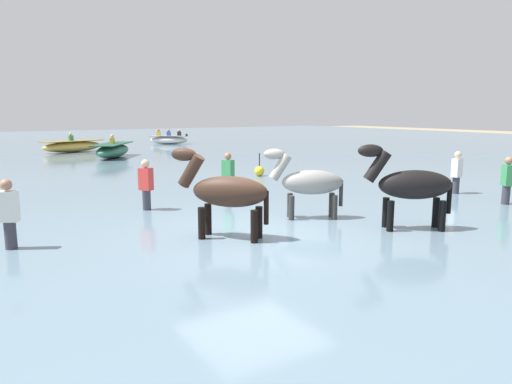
% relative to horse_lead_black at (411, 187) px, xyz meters
% --- Properties ---
extents(ground_plane, '(120.00, 120.00, 0.00)m').
position_rel_horse_lead_black_xyz_m(ground_plane, '(-2.97, 1.32, -1.26)').
color(ground_plane, gray).
extents(water_surface, '(90.00, 90.00, 0.39)m').
position_rel_horse_lead_black_xyz_m(water_surface, '(-2.97, 11.32, -1.07)').
color(water_surface, slate).
rests_on(water_surface, ground).
extents(horse_lead_black, '(1.84, 1.33, 2.13)m').
position_rel_horse_lead_black_xyz_m(horse_lead_black, '(0.00, 0.00, 0.00)').
color(horse_lead_black, black).
rests_on(horse_lead_black, ground).
extents(horse_trailing_dark_bay, '(1.58, 1.63, 2.10)m').
position_rel_horse_lead_black_xyz_m(horse_trailing_dark_bay, '(-3.52, 1.36, -0.02)').
color(horse_trailing_dark_bay, '#382319').
rests_on(horse_trailing_dark_bay, ground).
extents(horse_flank_grey, '(1.72, 1.17, 1.96)m').
position_rel_horse_lead_black_xyz_m(horse_flank_grey, '(-1.13, 1.89, -0.10)').
color(horse_flank_grey, gray).
rests_on(horse_flank_grey, ground).
extents(boat_mid_outer, '(2.84, 2.53, 1.09)m').
position_rel_horse_lead_black_xyz_m(boat_mid_outer, '(5.25, 26.67, -0.55)').
color(boat_mid_outer, silver).
rests_on(boat_mid_outer, water_surface).
extents(boat_distant_west, '(3.09, 3.88, 1.21)m').
position_rel_horse_lead_black_xyz_m(boat_distant_west, '(-1.03, 18.56, -0.51)').
color(boat_distant_west, '#337556').
rests_on(boat_distant_west, water_surface).
extents(boat_distant_east, '(3.90, 2.35, 1.15)m').
position_rel_horse_lead_black_xyz_m(boat_distant_east, '(-2.15, 23.17, -0.53)').
color(boat_distant_east, gold).
rests_on(boat_distant_east, water_surface).
extents(person_onlooker_left, '(0.35, 0.38, 1.63)m').
position_rel_horse_lead_black_xyz_m(person_onlooker_left, '(4.25, 0.48, -0.39)').
color(person_onlooker_left, '#383842').
rests_on(person_onlooker_left, ground).
extents(person_spectator_far, '(0.38, 0.33, 1.63)m').
position_rel_horse_lead_black_xyz_m(person_spectator_far, '(-7.09, 2.73, -0.39)').
color(person_spectator_far, '#383842').
rests_on(person_spectator_far, ground).
extents(person_wading_close, '(0.31, 0.37, 1.63)m').
position_rel_horse_lead_black_xyz_m(person_wading_close, '(-1.33, 5.35, -0.39)').
color(person_wading_close, '#383842').
rests_on(person_wading_close, ground).
extents(person_wading_mid, '(0.34, 0.38, 1.63)m').
position_rel_horse_lead_black_xyz_m(person_wading_mid, '(-3.95, 4.71, -0.39)').
color(person_wading_mid, '#383842').
rests_on(person_wading_mid, ground).
extents(person_onlooker_right, '(0.35, 0.25, 1.63)m').
position_rel_horse_lead_black_xyz_m(person_onlooker_right, '(4.57, 2.19, -0.39)').
color(person_onlooker_right, '#383842').
rests_on(person_onlooker_right, ground).
extents(channel_buoy, '(0.37, 0.37, 0.85)m').
position_rel_horse_lead_black_xyz_m(channel_buoy, '(1.67, 8.45, -0.68)').
color(channel_buoy, yellow).
rests_on(channel_buoy, water_surface).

